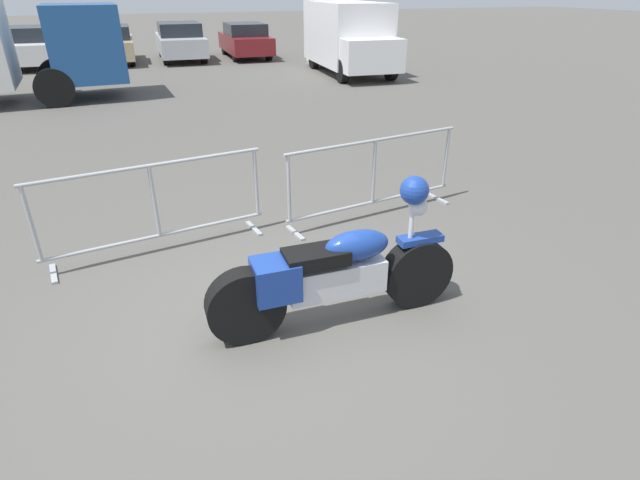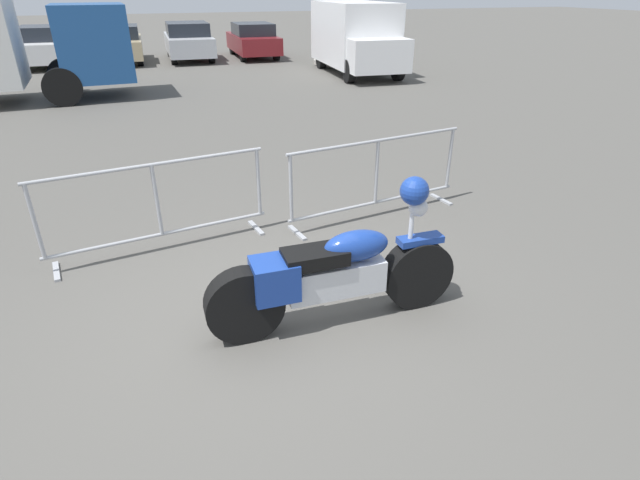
{
  "view_description": "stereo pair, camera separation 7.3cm",
  "coord_description": "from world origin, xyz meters",
  "px_view_note": "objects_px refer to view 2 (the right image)",
  "views": [
    {
      "loc": [
        -0.98,
        -3.76,
        2.81
      ],
      "look_at": [
        0.55,
        0.17,
        0.65
      ],
      "focal_mm": 28.0,
      "sensor_mm": 36.0,
      "label": 1
    },
    {
      "loc": [
        -0.91,
        -3.79,
        2.81
      ],
      "look_at": [
        0.55,
        0.17,
        0.65
      ],
      "focal_mm": 28.0,
      "sensor_mm": 36.0,
      "label": 2
    }
  ],
  "objects_px": {
    "parked_car_white": "(45,46)",
    "parked_car_silver": "(188,41)",
    "motorcycle": "(335,273)",
    "parked_car_tan": "(120,44)",
    "parked_car_maroon": "(253,40)",
    "crowd_barrier_near": "(158,206)",
    "crowd_barrier_far": "(376,177)",
    "delivery_van": "(356,36)"
  },
  "relations": [
    {
      "from": "crowd_barrier_near",
      "to": "crowd_barrier_far",
      "type": "relative_size",
      "value": 1.0
    },
    {
      "from": "crowd_barrier_far",
      "to": "parked_car_maroon",
      "type": "relative_size",
      "value": 0.62
    },
    {
      "from": "crowd_barrier_near",
      "to": "parked_car_white",
      "type": "xyz_separation_m",
      "value": [
        -2.93,
        17.32,
        0.17
      ]
    },
    {
      "from": "parked_car_maroon",
      "to": "crowd_barrier_far",
      "type": "bearing_deg",
      "value": 174.02
    },
    {
      "from": "delivery_van",
      "to": "crowd_barrier_far",
      "type": "bearing_deg",
      "value": -17.98
    },
    {
      "from": "parked_car_maroon",
      "to": "parked_car_silver",
      "type": "bearing_deg",
      "value": 88.4
    },
    {
      "from": "motorcycle",
      "to": "crowd_barrier_near",
      "type": "relative_size",
      "value": 0.92
    },
    {
      "from": "crowd_barrier_near",
      "to": "parked_car_maroon",
      "type": "height_order",
      "value": "parked_car_maroon"
    },
    {
      "from": "parked_car_tan",
      "to": "delivery_van",
      "type": "bearing_deg",
      "value": -125.07
    },
    {
      "from": "motorcycle",
      "to": "delivery_van",
      "type": "relative_size",
      "value": 0.46
    },
    {
      "from": "crowd_barrier_near",
      "to": "parked_car_white",
      "type": "height_order",
      "value": "parked_car_white"
    },
    {
      "from": "parked_car_white",
      "to": "parked_car_silver",
      "type": "distance_m",
      "value": 5.41
    },
    {
      "from": "crowd_barrier_far",
      "to": "parked_car_tan",
      "type": "distance_m",
      "value": 17.61
    },
    {
      "from": "motorcycle",
      "to": "crowd_barrier_far",
      "type": "bearing_deg",
      "value": 57.08
    },
    {
      "from": "motorcycle",
      "to": "crowd_barrier_near",
      "type": "bearing_deg",
      "value": 126.18
    },
    {
      "from": "crowd_barrier_far",
      "to": "parked_car_white",
      "type": "relative_size",
      "value": 0.59
    },
    {
      "from": "motorcycle",
      "to": "crowd_barrier_far",
      "type": "height_order",
      "value": "motorcycle"
    },
    {
      "from": "parked_car_white",
      "to": "parked_car_tan",
      "type": "distance_m",
      "value": 2.71
    },
    {
      "from": "delivery_van",
      "to": "parked_car_tan",
      "type": "relative_size",
      "value": 1.23
    },
    {
      "from": "parked_car_maroon",
      "to": "parked_car_white",
      "type": "bearing_deg",
      "value": 90.34
    },
    {
      "from": "delivery_van",
      "to": "parked_car_maroon",
      "type": "distance_m",
      "value": 6.09
    },
    {
      "from": "crowd_barrier_far",
      "to": "parked_car_maroon",
      "type": "bearing_deg",
      "value": 81.93
    },
    {
      "from": "crowd_barrier_near",
      "to": "parked_car_white",
      "type": "relative_size",
      "value": 0.59
    },
    {
      "from": "motorcycle",
      "to": "crowd_barrier_far",
      "type": "xyz_separation_m",
      "value": [
        1.39,
        2.01,
        0.05
      ]
    },
    {
      "from": "parked_car_silver",
      "to": "parked_car_maroon",
      "type": "distance_m",
      "value": 2.71
    },
    {
      "from": "crowd_barrier_near",
      "to": "delivery_van",
      "type": "bearing_deg",
      "value": 56.69
    },
    {
      "from": "crowd_barrier_near",
      "to": "parked_car_white",
      "type": "distance_m",
      "value": 17.56
    },
    {
      "from": "crowd_barrier_far",
      "to": "delivery_van",
      "type": "xyz_separation_m",
      "value": [
        4.77,
        11.47,
        0.68
      ]
    },
    {
      "from": "parked_car_silver",
      "to": "parked_car_maroon",
      "type": "bearing_deg",
      "value": -91.6
    },
    {
      "from": "motorcycle",
      "to": "parked_car_silver",
      "type": "relative_size",
      "value": 0.54
    },
    {
      "from": "parked_car_silver",
      "to": "parked_car_maroon",
      "type": "height_order",
      "value": "parked_car_silver"
    },
    {
      "from": "crowd_barrier_far",
      "to": "parked_car_white",
      "type": "xyz_separation_m",
      "value": [
        -5.7,
        17.32,
        0.17
      ]
    },
    {
      "from": "motorcycle",
      "to": "delivery_van",
      "type": "distance_m",
      "value": 14.84
    },
    {
      "from": "delivery_van",
      "to": "parked_car_silver",
      "type": "distance_m",
      "value": 7.69
    },
    {
      "from": "parked_car_tan",
      "to": "parked_car_white",
      "type": "bearing_deg",
      "value": 92.9
    },
    {
      "from": "parked_car_white",
      "to": "parked_car_maroon",
      "type": "bearing_deg",
      "value": -89.66
    },
    {
      "from": "parked_car_white",
      "to": "parked_car_tan",
      "type": "relative_size",
      "value": 1.03
    },
    {
      "from": "crowd_barrier_near",
      "to": "delivery_van",
      "type": "distance_m",
      "value": 13.74
    },
    {
      "from": "crowd_barrier_near",
      "to": "parked_car_tan",
      "type": "bearing_deg",
      "value": 90.73
    },
    {
      "from": "crowd_barrier_far",
      "to": "delivery_van",
      "type": "height_order",
      "value": "delivery_van"
    },
    {
      "from": "motorcycle",
      "to": "delivery_van",
      "type": "height_order",
      "value": "delivery_van"
    },
    {
      "from": "motorcycle",
      "to": "parked_car_tan",
      "type": "distance_m",
      "value": 19.43
    }
  ]
}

